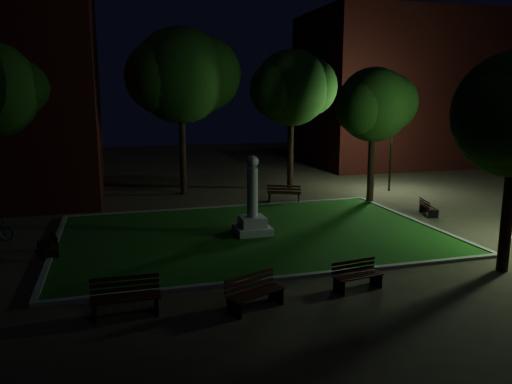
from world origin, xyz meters
TOP-DOWN VIEW (x-y plane):
  - ground at (0.00, 0.00)m, footprint 80.00×80.00m
  - lawn at (0.00, 2.00)m, footprint 15.00×10.00m
  - lawn_kerb at (0.00, 2.00)m, footprint 15.40×10.40m
  - monument at (0.00, 2.00)m, footprint 1.40×1.40m
  - building_far at (18.00, 20.00)m, footprint 16.00×10.00m
  - tree_north_er at (5.08, 11.28)m, footprint 5.48×4.47m
  - tree_ne at (7.77, 6.30)m, footprint 4.66×3.80m
  - tree_nw at (-10.28, 9.53)m, footprint 6.49×5.30m
  - tree_far_north at (-1.39, 11.33)m, footprint 6.47×5.28m
  - lamppost_ne at (10.44, 9.03)m, footprint 1.18×0.28m
  - bench_near_left at (-1.86, -4.85)m, footprint 1.74×1.17m
  - bench_near_right at (1.43, -4.36)m, footprint 1.57×0.74m
  - bench_west_near at (-5.18, -4.31)m, footprint 1.78×0.64m
  - bench_left_side at (-7.67, 1.45)m, footprint 0.88×1.50m
  - bench_right_side at (8.95, 3.02)m, footprint 0.83×1.46m
  - bench_far_side at (3.32, 7.62)m, footprint 1.87×1.31m

SIDE VIEW (x-z plane):
  - ground at x=0.00m, z-range 0.00..0.00m
  - lawn at x=0.00m, z-range 0.00..0.08m
  - lawn_kerb at x=0.00m, z-range 0.00..0.12m
  - bench_right_side at x=8.95m, z-range -0.02..0.74m
  - bench_left_side at x=-7.67m, z-range -0.02..0.76m
  - bench_near_right at x=1.43m, z-range -0.02..0.80m
  - bench_near_left at x=-1.86m, z-range -0.03..0.88m
  - bench_west_near at x=-5.18m, z-range -0.03..0.94m
  - bench_far_side at x=3.32m, z-range -0.03..0.95m
  - monument at x=0.00m, z-range -0.64..2.56m
  - lamppost_ne at x=10.44m, z-range 0.84..4.86m
  - tree_ne at x=7.77m, z-range 1.61..8.64m
  - tree_nw at x=-10.28m, z-range 1.60..10.10m
  - building_far at x=18.00m, z-range 0.00..12.00m
  - tree_north_er at x=5.08m, z-range 1.88..10.14m
  - tree_far_north at x=-1.39m, z-range 2.01..11.33m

